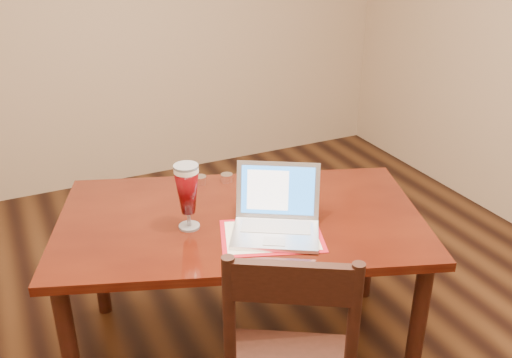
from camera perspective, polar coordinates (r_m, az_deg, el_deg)
name	(u,v)px	position (r m, az deg, el deg)	size (l,w,h in m)	color
dining_table	(240,233)	(2.59, -1.58, -5.37)	(1.83, 1.40, 1.05)	#441409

